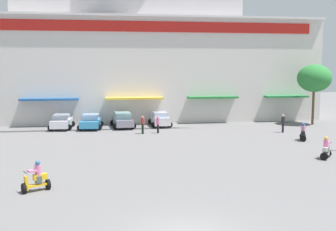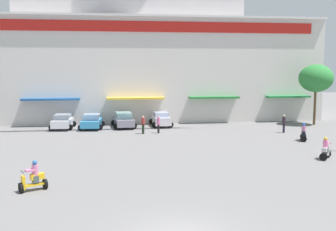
# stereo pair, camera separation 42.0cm
# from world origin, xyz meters

# --- Properties ---
(ground_plane) EXTENTS (128.00, 128.00, 0.00)m
(ground_plane) POSITION_xyz_m (0.00, 13.00, 0.00)
(ground_plane) COLOR slate
(colonial_building) EXTENTS (43.34, 18.92, 21.98)m
(colonial_building) POSITION_xyz_m (-0.00, 36.88, 9.33)
(colonial_building) COLOR silver
(colonial_building) RESTS_ON ground
(plaza_tree_1) EXTENTS (3.57, 3.58, 6.44)m
(plaza_tree_1) POSITION_xyz_m (19.16, 26.86, 4.95)
(plaza_tree_1) COLOR brown
(plaza_tree_1) RESTS_ON ground
(parked_car_0) EXTENTS (2.47, 4.20, 1.46)m
(parked_car_0) POSITION_xyz_m (-7.20, 27.84, 0.74)
(parked_car_0) COLOR silver
(parked_car_0) RESTS_ON ground
(parked_car_1) EXTENTS (2.60, 4.15, 1.46)m
(parked_car_1) POSITION_xyz_m (-4.32, 27.47, 0.74)
(parked_car_1) COLOR #348ABF
(parked_car_1) RESTS_ON ground
(parked_car_2) EXTENTS (2.57, 4.52, 1.54)m
(parked_car_2) POSITION_xyz_m (-1.11, 27.90, 0.77)
(parked_car_2) COLOR gray
(parked_car_2) RESTS_ON ground
(parked_car_3) EXTENTS (2.27, 4.22, 1.46)m
(parked_car_3) POSITION_xyz_m (2.80, 28.30, 0.75)
(parked_car_3) COLOR silver
(parked_car_3) RESTS_ON ground
(scooter_rider_4) EXTENTS (1.46, 1.08, 1.57)m
(scooter_rider_4) POSITION_xyz_m (-6.40, 6.66, 0.65)
(scooter_rider_4) COLOR black
(scooter_rider_4) RESTS_ON ground
(scooter_rider_5) EXTENTS (1.24, 1.33, 1.55)m
(scooter_rider_5) POSITION_xyz_m (11.92, 11.29, 0.64)
(scooter_rider_5) COLOR black
(scooter_rider_5) RESTS_ON ground
(scooter_rider_6) EXTENTS (1.09, 1.54, 1.50)m
(scooter_rider_6) POSITION_xyz_m (13.65, 18.06, 0.62)
(scooter_rider_6) COLOR black
(scooter_rider_6) RESTS_ON ground
(pedestrian_0) EXTENTS (0.47, 0.47, 1.72)m
(pedestrian_0) POSITION_xyz_m (13.76, 22.32, 0.99)
(pedestrian_0) COLOR #231B2E
(pedestrian_0) RESTS_ON ground
(pedestrian_1) EXTENTS (0.40, 0.40, 1.65)m
(pedestrian_1) POSITION_xyz_m (2.00, 23.69, 0.94)
(pedestrian_1) COLOR black
(pedestrian_1) RESTS_ON ground
(pedestrian_2) EXTENTS (0.44, 0.44, 1.68)m
(pedestrian_2) POSITION_xyz_m (0.54, 23.52, 0.96)
(pedestrian_2) COLOR black
(pedestrian_2) RESTS_ON ground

